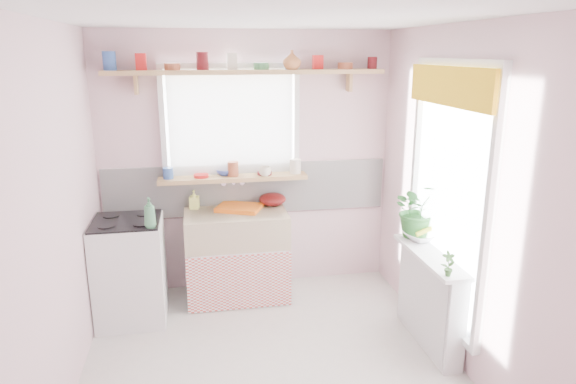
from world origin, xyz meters
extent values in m
plane|color=beige|center=(0.00, 0.00, 0.00)|extent=(3.20, 3.20, 0.00)
plane|color=white|center=(0.00, 0.00, 2.50)|extent=(3.20, 3.20, 0.00)
plane|color=beige|center=(0.00, 1.60, 1.25)|extent=(2.80, 0.00, 2.80)
plane|color=beige|center=(0.00, -1.60, 1.25)|extent=(2.80, 0.00, 2.80)
plane|color=beige|center=(-1.40, 0.00, 1.25)|extent=(0.00, 3.20, 3.20)
plane|color=beige|center=(1.40, 0.00, 1.25)|extent=(0.00, 3.20, 3.20)
cube|color=white|center=(0.00, 1.59, 1.00)|extent=(2.74, 0.03, 0.50)
cube|color=#C98292|center=(0.00, 1.58, 0.80)|extent=(2.74, 0.02, 0.12)
cube|color=white|center=(-0.15, 1.60, 1.65)|extent=(1.20, 0.01, 1.00)
cube|color=white|center=(-0.15, 1.53, 1.65)|extent=(1.15, 0.02, 0.95)
cube|color=white|center=(1.40, 0.20, 1.25)|extent=(0.01, 1.10, 1.90)
cube|color=yellow|center=(1.31, 0.20, 2.06)|extent=(0.03, 1.20, 0.28)
cube|color=white|center=(-0.15, 1.30, 0.28)|extent=(0.85, 0.55, 0.55)
cube|color=#C7413A|center=(-0.15, 1.02, 0.28)|extent=(0.95, 0.02, 0.53)
cube|color=#BEAA8B|center=(-0.15, 1.30, 0.70)|extent=(0.95, 0.55, 0.30)
cylinder|color=silver|center=(-0.15, 1.55, 1.10)|extent=(0.03, 0.22, 0.03)
cube|color=white|center=(-1.10, 1.05, 0.45)|extent=(0.58, 0.58, 0.90)
cube|color=black|center=(-1.10, 1.05, 0.91)|extent=(0.56, 0.56, 0.02)
cylinder|color=black|center=(-1.24, 0.91, 0.92)|extent=(0.14, 0.14, 0.01)
cylinder|color=black|center=(-0.96, 0.91, 0.92)|extent=(0.14, 0.14, 0.01)
cylinder|color=black|center=(-1.24, 1.19, 0.92)|extent=(0.14, 0.14, 0.01)
cylinder|color=black|center=(-0.96, 1.19, 0.92)|extent=(0.14, 0.14, 0.01)
cube|color=white|center=(1.30, 0.20, 0.38)|extent=(0.15, 0.90, 0.75)
cube|color=white|center=(1.27, 0.20, 0.76)|extent=(0.22, 0.95, 0.03)
cube|color=tan|center=(-0.15, 1.48, 1.14)|extent=(1.40, 0.22, 0.04)
cube|color=tan|center=(0.00, 1.47, 2.12)|extent=(2.52, 0.24, 0.04)
cylinder|color=#3359A5|center=(-1.18, 1.47, 2.20)|extent=(0.11, 0.11, 0.12)
cylinder|color=red|center=(-0.92, 1.47, 2.20)|extent=(0.11, 0.11, 0.12)
cylinder|color=#A55133|center=(-0.66, 1.47, 2.17)|extent=(0.11, 0.11, 0.06)
cylinder|color=#590F14|center=(-0.39, 1.47, 2.20)|extent=(0.11, 0.11, 0.12)
cylinder|color=silver|center=(-0.13, 1.47, 2.20)|extent=(0.11, 0.11, 0.12)
cylinder|color=#3F7F4C|center=(0.13, 1.47, 2.17)|extent=(0.11, 0.11, 0.06)
cylinder|color=#3359A5|center=(0.39, 1.47, 2.20)|extent=(0.11, 0.11, 0.12)
cylinder|color=red|center=(0.66, 1.47, 2.20)|extent=(0.11, 0.11, 0.12)
cylinder|color=#A55133|center=(0.92, 1.47, 2.17)|extent=(0.11, 0.11, 0.06)
cylinder|color=#590F14|center=(1.18, 1.47, 2.20)|extent=(0.11, 0.11, 0.12)
cylinder|color=#3359A5|center=(-0.77, 1.48, 1.22)|extent=(0.11, 0.11, 0.12)
cylinder|color=red|center=(-0.46, 1.48, 1.22)|extent=(0.11, 0.11, 0.12)
cylinder|color=#A55133|center=(-0.15, 1.48, 1.19)|extent=(0.11, 0.11, 0.06)
cylinder|color=#590F14|center=(0.16, 1.48, 1.22)|extent=(0.11, 0.11, 0.12)
cylinder|color=silver|center=(0.47, 1.48, 1.22)|extent=(0.11, 0.11, 0.12)
cube|color=orange|center=(-0.11, 1.39, 0.87)|extent=(0.48, 0.43, 0.04)
ellipsoid|color=#570F0E|center=(0.22, 1.48, 0.91)|extent=(0.34, 0.34, 0.12)
imported|color=#286528|center=(1.33, 0.60, 1.01)|extent=(0.46, 0.40, 0.48)
imported|color=white|center=(1.33, 0.51, 0.81)|extent=(0.34, 0.34, 0.07)
imported|color=#2F5A24|center=(1.21, -0.20, 0.87)|extent=(0.10, 0.07, 0.18)
imported|color=#F1FB6F|center=(-0.53, 1.50, 0.94)|extent=(0.10, 0.10, 0.18)
imported|color=#EDE5CD|center=(0.15, 1.42, 1.21)|extent=(0.15, 0.15, 0.09)
imported|color=#3750B4|center=(-0.22, 1.54, 1.19)|extent=(0.20, 0.20, 0.05)
imported|color=#AE6635|center=(0.40, 1.41, 2.23)|extent=(0.18, 0.18, 0.17)
imported|color=#468D5E|center=(-0.88, 0.83, 1.04)|extent=(0.12, 0.12, 0.25)
sphere|color=orange|center=(1.33, 0.51, 0.87)|extent=(0.08, 0.08, 0.08)
sphere|color=orange|center=(1.39, 0.54, 0.87)|extent=(0.08, 0.08, 0.08)
sphere|color=orange|center=(1.28, 0.53, 0.87)|extent=(0.08, 0.08, 0.08)
cylinder|color=yellow|center=(1.35, 0.46, 0.88)|extent=(0.18, 0.04, 0.10)
camera|label=1|loc=(-0.49, -3.26, 2.30)|focal=32.00mm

